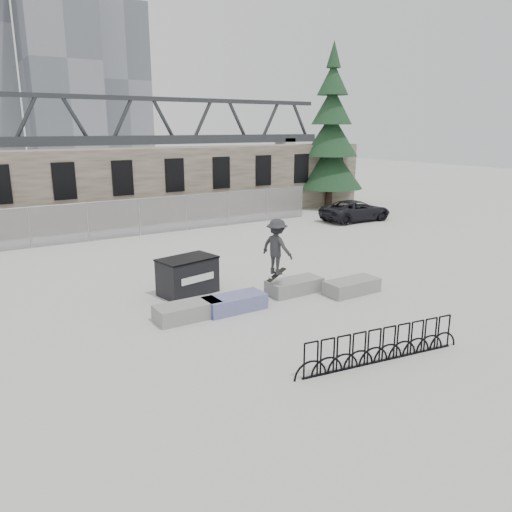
# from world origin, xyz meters

# --- Properties ---
(ground) EXTENTS (120.00, 120.00, 0.00)m
(ground) POSITION_xyz_m (0.00, 0.00, 0.00)
(ground) COLOR #B3B3AE
(ground) RESTS_ON ground
(stone_wall) EXTENTS (36.00, 2.58, 4.50)m
(stone_wall) POSITION_xyz_m (0.00, 16.24, 2.26)
(stone_wall) COLOR brown
(stone_wall) RESTS_ON ground
(chainlink_fence) EXTENTS (22.06, 0.06, 2.02)m
(chainlink_fence) POSITION_xyz_m (-0.00, 12.50, 1.04)
(chainlink_fence) COLOR gray
(chainlink_fence) RESTS_ON ground
(planter_far_left) EXTENTS (2.00, 0.90, 0.50)m
(planter_far_left) POSITION_xyz_m (-2.98, -0.06, 0.27)
(planter_far_left) COLOR gray
(planter_far_left) RESTS_ON ground
(planter_center_left) EXTENTS (2.00, 0.90, 0.50)m
(planter_center_left) POSITION_xyz_m (-1.39, -0.19, 0.27)
(planter_center_left) COLOR #303891
(planter_center_left) RESTS_ON ground
(planter_center_right) EXTENTS (2.00, 0.90, 0.50)m
(planter_center_right) POSITION_xyz_m (1.27, 0.18, 0.27)
(planter_center_right) COLOR gray
(planter_center_right) RESTS_ON ground
(planter_offset) EXTENTS (2.00, 0.90, 0.50)m
(planter_offset) POSITION_xyz_m (2.97, -0.94, 0.27)
(planter_offset) COLOR gray
(planter_offset) RESTS_ON ground
(dumpster) EXTENTS (2.18, 1.57, 1.31)m
(dumpster) POSITION_xyz_m (-1.94, 2.15, 0.66)
(dumpster) COLOR black
(dumpster) RESTS_ON ground
(bike_rack) EXTENTS (4.90, 0.75, 0.90)m
(bike_rack) POSITION_xyz_m (-0.11, -5.31, 0.44)
(bike_rack) COLOR black
(bike_rack) RESTS_ON ground
(spruce_tree) EXTENTS (4.78, 4.78, 11.50)m
(spruce_tree) POSITION_xyz_m (15.26, 14.79, 4.74)
(spruce_tree) COLOR #38281E
(spruce_tree) RESTS_ON ground
(truss_bridge) EXTENTS (70.00, 3.00, 9.80)m
(truss_bridge) POSITION_xyz_m (10.00, 55.00, 4.13)
(truss_bridge) COLOR #2D3033
(truss_bridge) RESTS_ON ground
(suv) EXTENTS (4.73, 2.30, 1.29)m
(suv) POSITION_xyz_m (12.99, 9.53, 0.65)
(suv) COLOR black
(suv) RESTS_ON ground
(skateboarder) EXTENTS (1.02, 1.38, 2.12)m
(skateboarder) POSITION_xyz_m (0.43, 0.09, 1.81)
(skateboarder) COLOR #28282A
(skateboarder) RESTS_ON ground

